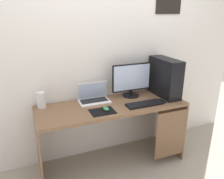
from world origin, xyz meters
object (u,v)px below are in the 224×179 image
Objects in this scene: keyboard at (144,104)px; mouse_left at (106,109)px; pc_tower at (165,77)px; speaker at (41,100)px; cell_phone at (161,101)px; laptop at (94,97)px; monitor at (132,80)px.

keyboard is 0.45m from mouse_left.
speaker is at bearing 173.31° from pc_tower.
keyboard is 3.23× the size of cell_phone.
laptop reaches higher than mouse_left.
mouse_left is at bearing 179.34° from cell_phone.
mouse_left is at bearing -146.88° from monitor.
mouse_left is at bearing -82.50° from laptop.
speaker is (-1.06, 0.05, -0.12)m from monitor.
mouse_left is (0.62, -0.34, -0.07)m from speaker.
keyboard is 4.38× the size of mouse_left.
mouse_left is (-0.83, -0.17, -0.21)m from pc_tower.
cell_phone is (1.31, -0.34, -0.08)m from speaker.
speaker is 0.71m from mouse_left.
cell_phone is (-0.15, -0.17, -0.23)m from pc_tower.
keyboard is at bearing -2.54° from mouse_left.
laptop is 0.85× the size of keyboard.
monitor reaches higher than cell_phone.
speaker reaches higher than keyboard.
monitor is 0.37m from keyboard.
mouse_left is at bearing -28.35° from speaker.
speaker is 1.36× the size of cell_phone.
monitor is at bearing 92.05° from keyboard.
pc_tower is at bearing 11.24° from mouse_left.
monitor is at bearing 129.65° from cell_phone.
keyboard is at bearing -87.95° from monitor.
mouse_left is 0.74× the size of cell_phone.
laptop is 2.01× the size of speaker.
laptop is 0.59m from keyboard.
laptop is at bearing 97.50° from mouse_left.
pc_tower reaches higher than keyboard.
laptop reaches higher than cell_phone.
monitor reaches higher than keyboard.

